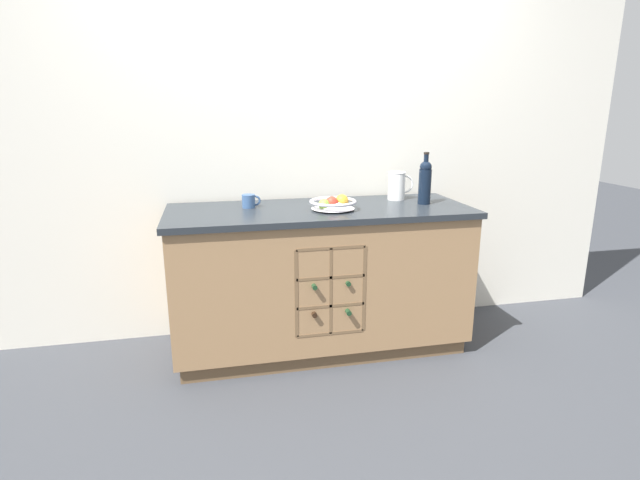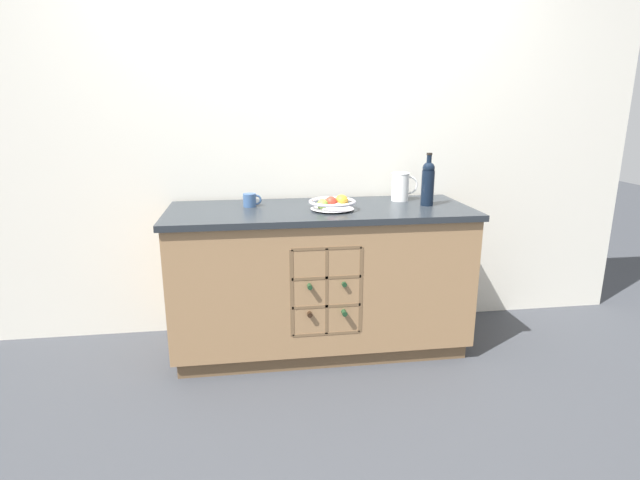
{
  "view_description": "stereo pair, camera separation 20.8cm",
  "coord_description": "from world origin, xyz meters",
  "px_view_note": "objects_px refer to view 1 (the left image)",
  "views": [
    {
      "loc": [
        -0.61,
        -2.8,
        1.46
      ],
      "look_at": [
        0.0,
        0.0,
        0.69
      ],
      "focal_mm": 28.0,
      "sensor_mm": 36.0,
      "label": 1
    },
    {
      "loc": [
        -0.41,
        -2.83,
        1.46
      ],
      "look_at": [
        0.0,
        0.0,
        0.69
      ],
      "focal_mm": 28.0,
      "sensor_mm": 36.0,
      "label": 2
    }
  ],
  "objects_px": {
    "fruit_bowl": "(333,203)",
    "standing_wine_bottle": "(425,181)",
    "white_pitcher": "(397,185)",
    "ceramic_mug": "(249,201)"
  },
  "relations": [
    {
      "from": "fruit_bowl",
      "to": "ceramic_mug",
      "type": "distance_m",
      "value": 0.5
    },
    {
      "from": "fruit_bowl",
      "to": "white_pitcher",
      "type": "relative_size",
      "value": 1.53
    },
    {
      "from": "fruit_bowl",
      "to": "white_pitcher",
      "type": "height_order",
      "value": "white_pitcher"
    },
    {
      "from": "white_pitcher",
      "to": "ceramic_mug",
      "type": "height_order",
      "value": "white_pitcher"
    },
    {
      "from": "fruit_bowl",
      "to": "standing_wine_bottle",
      "type": "bearing_deg",
      "value": 5.97
    },
    {
      "from": "fruit_bowl",
      "to": "standing_wine_bottle",
      "type": "relative_size",
      "value": 0.87
    },
    {
      "from": "ceramic_mug",
      "to": "standing_wine_bottle",
      "type": "relative_size",
      "value": 0.35
    },
    {
      "from": "fruit_bowl",
      "to": "standing_wine_bottle",
      "type": "distance_m",
      "value": 0.6
    },
    {
      "from": "white_pitcher",
      "to": "standing_wine_bottle",
      "type": "bearing_deg",
      "value": -57.93
    },
    {
      "from": "ceramic_mug",
      "to": "standing_wine_bottle",
      "type": "height_order",
      "value": "standing_wine_bottle"
    }
  ]
}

